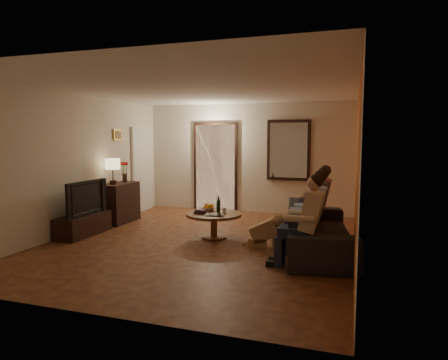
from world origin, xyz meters
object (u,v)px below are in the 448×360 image
(person_a, at_px, (306,225))
(dresser, at_px, (120,203))
(tv, at_px, (82,198))
(sofa, at_px, (319,229))
(wine_bottle, at_px, (218,204))
(tv_stand, at_px, (83,225))
(person_b, at_px, (311,217))
(table_lamp, at_px, (113,171))
(coffee_table, at_px, (214,226))
(bowl, at_px, (209,209))
(person_d, at_px, (318,204))
(dog, at_px, (264,230))
(laptop, at_px, (214,216))
(person_c, at_px, (315,210))

(person_a, bearing_deg, dresser, 155.97)
(tv, bearing_deg, sofa, -86.16)
(wine_bottle, bearing_deg, tv_stand, -164.98)
(person_b, bearing_deg, wine_bottle, 158.67)
(dresser, relative_size, tv_stand, 0.82)
(table_lamp, relative_size, tv_stand, 0.47)
(coffee_table, xyz_separation_m, bowl, (-0.18, 0.22, 0.26))
(sofa, bearing_deg, tv_stand, 85.61)
(person_d, xyz_separation_m, dog, (-0.78, -0.94, -0.32))
(tv_stand, bearing_deg, coffee_table, 13.04)
(person_b, distance_m, dog, 0.88)
(wine_bottle, bearing_deg, dresser, 166.73)
(tv, relative_size, person_b, 0.91)
(table_lamp, distance_m, person_d, 4.14)
(tv, height_order, laptop, tv)
(person_b, bearing_deg, dresser, 163.31)
(person_b, height_order, laptop, person_b)
(dresser, relative_size, table_lamp, 1.73)
(person_d, bearing_deg, person_b, -90.00)
(person_b, distance_m, person_c, 0.60)
(person_a, bearing_deg, dog, 131.95)
(dog, bearing_deg, sofa, -8.06)
(tv, distance_m, bowl, 2.32)
(person_d, height_order, coffee_table, person_d)
(sofa, relative_size, laptop, 7.50)
(coffee_table, bearing_deg, laptop, -70.35)
(coffee_table, height_order, laptop, laptop)
(wine_bottle, bearing_deg, person_a, -36.62)
(sofa, height_order, dog, sofa)
(person_a, xyz_separation_m, laptop, (-1.65, 0.88, -0.14))
(tv, height_order, sofa, tv)
(tv_stand, height_order, tv, tv)
(person_a, xyz_separation_m, bowl, (-1.93, 1.38, -0.12))
(tv, bearing_deg, tv_stand, -180.00)
(sofa, height_order, coffee_table, sofa)
(table_lamp, bearing_deg, dog, -12.65)
(table_lamp, xyz_separation_m, tv_stand, (0.00, -0.99, -0.91))
(tv, bearing_deg, person_b, -90.25)
(person_d, height_order, dog, person_d)
(person_a, relative_size, person_c, 1.00)
(person_b, bearing_deg, laptop, 170.24)
(tv_stand, xyz_separation_m, person_c, (4.11, 0.58, 0.41))
(person_c, xyz_separation_m, coffee_table, (-1.75, -0.04, -0.38))
(person_d, height_order, wine_bottle, person_d)
(sofa, xyz_separation_m, person_d, (-0.10, 0.90, 0.24))
(person_a, distance_m, bowl, 2.38)
(person_b, bearing_deg, table_lamp, 166.16)
(person_b, relative_size, laptop, 3.65)
(laptop, bearing_deg, bowl, 110.57)
(sofa, xyz_separation_m, wine_bottle, (-1.80, 0.36, 0.24))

